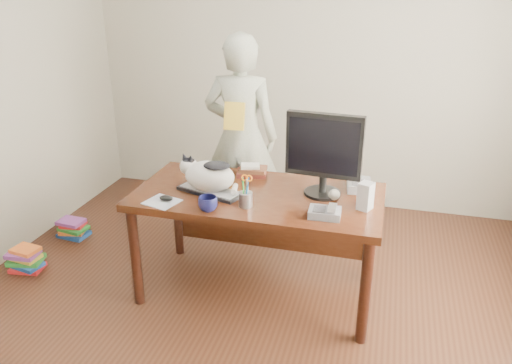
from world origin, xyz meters
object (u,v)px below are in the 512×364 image
object	(u,v)px
calculator	(359,185)
book_pile_a	(26,259)
speaker	(366,196)
book_stack	(252,171)
cat	(208,174)
phone	(325,212)
book_pile_b	(73,228)
desk	(261,209)
person	(241,136)
baseball	(334,195)
pen_cup	(246,198)
monitor	(324,150)
coffee_mug	(208,204)
keyboard	(210,191)
mouse	(166,198)

from	to	relation	value
calculator	book_pile_a	size ratio (longest dim) A/B	0.82
speaker	book_stack	world-z (taller)	speaker
cat	calculator	bearing A→B (deg)	35.70
phone	book_pile_b	bearing A→B (deg)	162.92
desk	speaker	xyz separation A→B (m)	(0.68, -0.13, 0.23)
book_stack	person	xyz separation A→B (m)	(-0.26, 0.60, 0.05)
speaker	baseball	distance (m)	0.22
pen_cup	speaker	xyz separation A→B (m)	(0.70, 0.16, 0.03)
monitor	coffee_mug	xyz separation A→B (m)	(-0.62, -0.41, -0.26)
speaker	desk	bearing A→B (deg)	-168.63
desk	pen_cup	distance (m)	0.36
pen_cup	speaker	distance (m)	0.72
phone	desk	bearing A→B (deg)	145.13
book_stack	book_pile_b	distance (m)	1.75
keyboard	cat	distance (m)	0.11
book_stack	calculator	size ratio (longest dim) A/B	1.04
keyboard	book_stack	world-z (taller)	book_stack
mouse	book_pile_b	xyz separation A→B (m)	(-1.20, 0.62, -0.70)
desk	cat	world-z (taller)	cat
keyboard	coffee_mug	world-z (taller)	coffee_mug
keyboard	baseball	world-z (taller)	baseball
speaker	pen_cup	bearing A→B (deg)	-145.11
coffee_mug	book_pile_b	xyz separation A→B (m)	(-1.50, 0.68, -0.72)
phone	pen_cup	bearing A→B (deg)	176.65
book_stack	book_pile_a	distance (m)	1.84
pen_cup	book_pile_b	xyz separation A→B (m)	(-1.70, 0.56, -0.74)
speaker	book_pile_b	bearing A→B (deg)	-167.27
monitor	speaker	distance (m)	0.38
speaker	person	world-z (taller)	person
book_pile_b	monitor	bearing A→B (deg)	-7.34
desk	book_stack	distance (m)	0.31
speaker	book_stack	size ratio (longest dim) A/B	0.74
coffee_mug	phone	world-z (taller)	coffee_mug
desk	person	xyz separation A→B (m)	(-0.38, 0.81, 0.23)
calculator	book_stack	bearing A→B (deg)	169.13
phone	calculator	xyz separation A→B (m)	(0.16, 0.46, 0.00)
keyboard	book_stack	distance (m)	0.41
phone	coffee_mug	bearing A→B (deg)	-173.41
book_stack	book_pile_a	xyz separation A→B (m)	(-1.63, -0.49, -0.70)
desk	baseball	xyz separation A→B (m)	(0.49, -0.05, 0.18)
speaker	keyboard	bearing A→B (deg)	-156.75
coffee_mug	mouse	bearing A→B (deg)	168.82
cat	book_pile_a	xyz separation A→B (m)	(-1.43, -0.13, -0.79)
coffee_mug	book_stack	world-z (taller)	coffee_mug
baseball	calculator	xyz separation A→B (m)	(0.14, 0.21, -0.01)
book_pile_a	book_stack	bearing A→B (deg)	16.91
baseball	keyboard	bearing A→B (deg)	-172.82
keyboard	book_pile_a	size ratio (longest dim) A/B	1.72
desk	keyboard	distance (m)	0.37
mouse	calculator	world-z (taller)	calculator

